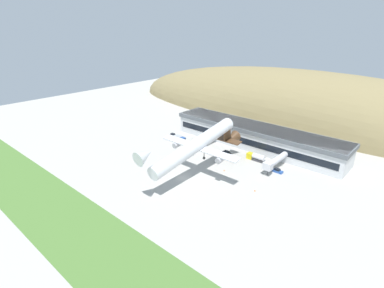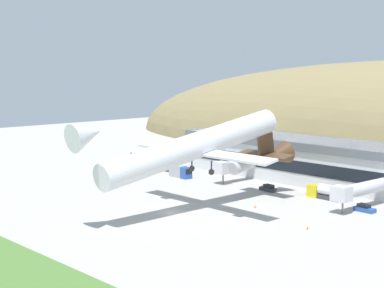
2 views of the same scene
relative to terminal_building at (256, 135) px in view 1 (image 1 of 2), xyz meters
name	(u,v)px [view 1 (image 1 of 2)]	position (x,y,z in m)	size (l,w,h in m)	color
ground_plane	(184,178)	(-4.09, -45.91, -5.92)	(348.30, 348.30, 0.00)	#ADAAA3
grass_strip_foreground	(80,233)	(-4.09, -89.08, -5.88)	(313.47, 22.11, 0.08)	#4C7533
hill_backdrop	(304,120)	(0.51, 58.73, -5.92)	(279.10, 68.47, 59.84)	olive
terminal_building	(256,135)	(0.00, 0.00, 0.00)	(85.35, 16.16, 10.44)	silver
jetway_0	(207,138)	(-18.07, -14.32, -1.94)	(3.38, 12.15, 5.43)	silver
jetway_1	(275,161)	(18.71, -16.62, -1.93)	(3.38, 16.49, 5.43)	silver
cargo_airplane	(197,146)	(-2.06, -40.72, 6.56)	(36.05, 55.56, 14.24)	silver
service_car_0	(277,171)	(20.61, -17.45, -5.29)	(4.23, 1.92, 1.54)	#264C99
service_car_1	(173,135)	(-39.79, -15.77, -5.28)	(4.05, 1.82, 1.55)	#333338
service_car_2	(226,153)	(-5.23, -16.13, -5.28)	(4.24, 1.86, 1.56)	#333338
fuel_truck	(256,157)	(8.34, -13.30, -4.43)	(8.29, 2.40, 3.15)	gold
box_truck	(180,139)	(-31.66, -19.35, -4.45)	(6.61, 2.47, 3.01)	#264C99
traffic_cone_0	(255,190)	(21.39, -36.24, -5.64)	(0.52, 0.52, 0.58)	orange
traffic_cone_1	(224,170)	(3.96, -30.59, -5.64)	(0.52, 0.52, 0.58)	orange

